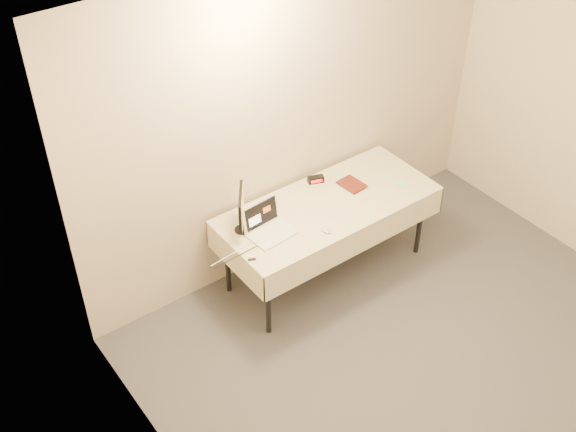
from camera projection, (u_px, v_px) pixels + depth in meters
ground at (506, 429)px, 5.10m from camera, size 5.00×5.00×0.00m
back_wall at (296, 117)px, 5.82m from camera, size 4.00×0.10×2.70m
table at (328, 210)px, 5.96m from camera, size 1.86×0.81×0.74m
laptop at (268, 226)px, 5.61m from camera, size 0.37×0.31×0.24m
monitor at (241, 209)px, 5.53m from camera, size 0.22×0.30×0.36m
book at (346, 179)px, 6.01m from camera, size 0.17×0.04×0.22m
alarm_clock at (316, 179)px, 6.14m from camera, size 0.15×0.10×0.06m
clicker at (326, 231)px, 5.64m from camera, size 0.07×0.10×0.02m
paper_form at (397, 182)px, 6.16m from camera, size 0.13×0.25×0.00m
usb_dongle at (252, 259)px, 5.39m from camera, size 0.06×0.04×0.01m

